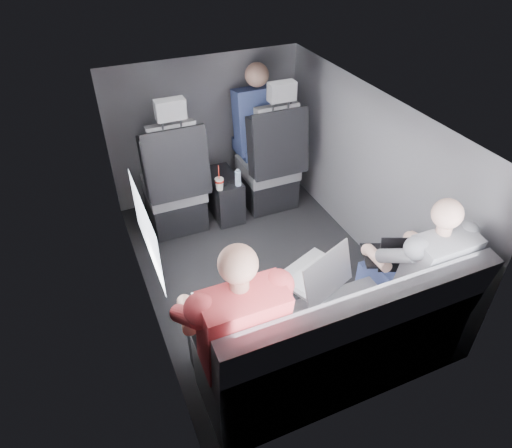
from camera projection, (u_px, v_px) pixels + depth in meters
name	position (u px, v px, depth m)	size (l,w,h in m)	color
floor	(262.00, 271.00, 3.67)	(2.60, 2.60, 0.00)	black
ceiling	(264.00, 112.00, 2.87)	(2.60, 2.60, 0.00)	#B2B2AD
panel_left	(138.00, 232.00, 2.98)	(0.02, 2.60, 1.35)	#56565B
panel_right	(368.00, 176.00, 3.56)	(0.02, 2.60, 1.35)	#56565B
panel_front	(206.00, 129.00, 4.23)	(1.80, 0.02, 1.35)	#56565B
panel_back	(368.00, 332.00, 2.31)	(1.80, 0.02, 1.35)	#56565B
side_window	(146.00, 229.00, 2.64)	(0.02, 0.75, 0.42)	white
seatbelt	(280.00, 136.00, 3.83)	(0.05, 0.01, 0.65)	black
front_seat_left	(175.00, 189.00, 3.91)	(0.52, 0.58, 1.26)	black
front_seat_right	(270.00, 168.00, 4.20)	(0.52, 0.58, 1.26)	black
center_console	(224.00, 195.00, 4.20)	(0.24, 0.48, 0.41)	black
rear_bench	(335.00, 344.00, 2.71)	(1.60, 0.57, 0.92)	slate
soda_cup	(219.00, 183.00, 3.87)	(0.08, 0.08, 0.23)	white
water_bottle	(238.00, 178.00, 3.92)	(0.05, 0.05, 0.15)	#AFD0ED
laptop_white	(226.00, 300.00, 2.55)	(0.32, 0.30, 0.24)	white
laptop_silver	(317.00, 274.00, 2.71)	(0.47, 0.49, 0.28)	#B7B6BB
laptop_black	(395.00, 255.00, 2.86)	(0.40, 0.41, 0.24)	black
passenger_rear_left	(233.00, 327.00, 2.39)	(0.52, 0.64, 1.26)	#343439
passenger_rear_right	(415.00, 269.00, 2.78)	(0.47, 0.60, 1.18)	navy
passenger_front_right	(257.00, 122.00, 4.16)	(0.42, 0.42, 0.87)	navy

